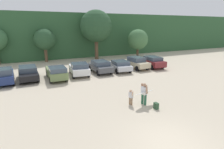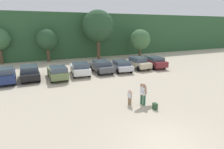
{
  "view_description": "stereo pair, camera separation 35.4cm",
  "coord_description": "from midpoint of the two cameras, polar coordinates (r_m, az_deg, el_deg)",
  "views": [
    {
      "loc": [
        -6.04,
        -6.16,
        5.66
      ],
      "look_at": [
        0.88,
        8.58,
        1.36
      ],
      "focal_mm": 29.66,
      "sensor_mm": 36.0,
      "label": 1
    },
    {
      "loc": [
        -5.72,
        -6.3,
        5.66
      ],
      "look_at": [
        0.88,
        8.58,
        1.36
      ],
      "focal_mm": 29.66,
      "sensor_mm": 36.0,
      "label": 2
    }
  ],
  "objects": [
    {
      "name": "ground_plane",
      "position": [
        10.27,
        17.13,
        -19.4
      ],
      "size": [
        120.0,
        120.0,
        0.0
      ],
      "primitive_type": "plane",
      "color": "beige"
    },
    {
      "name": "hillside_ridge",
      "position": [
        39.17,
        -15.59,
        11.73
      ],
      "size": [
        108.0,
        12.0,
        7.89
      ],
      "primitive_type": "cube",
      "color": "#2D5633",
      "rests_on": "ground_plane"
    },
    {
      "name": "tree_far_left",
      "position": [
        31.6,
        -19.11,
        10.17
      ],
      "size": [
        3.36,
        3.36,
        5.28
      ],
      "color": "brown",
      "rests_on": "ground_plane"
    },
    {
      "name": "tree_center",
      "position": [
        32.51,
        -3.97,
        14.63
      ],
      "size": [
        5.35,
        5.35,
        8.31
      ],
      "color": "brown",
      "rests_on": "ground_plane"
    },
    {
      "name": "tree_center_right",
      "position": [
        34.8,
        8.95,
        10.55
      ],
      "size": [
        3.69,
        3.69,
        5.07
      ],
      "color": "brown",
      "rests_on": "ground_plane"
    },
    {
      "name": "parked_car_navy",
      "position": [
        21.57,
        -29.62,
        -0.13
      ],
      "size": [
        1.98,
        4.14,
        1.63
      ],
      "rotation": [
        0.0,
        0.0,
        1.62
      ],
      "color": "navy",
      "rests_on": "ground_plane"
    },
    {
      "name": "parked_car_black",
      "position": [
        21.99,
        -23.64,
        0.65
      ],
      "size": [
        1.98,
        4.41,
        1.43
      ],
      "rotation": [
        0.0,
        0.0,
        1.59
      ],
      "color": "black",
      "rests_on": "ground_plane"
    },
    {
      "name": "parked_car_olive_green",
      "position": [
        20.98,
        -16.01,
        0.81
      ],
      "size": [
        1.84,
        4.46,
        1.52
      ],
      "rotation": [
        0.0,
        0.0,
        1.57
      ],
      "color": "#6B7F4C",
      "rests_on": "ground_plane"
    },
    {
      "name": "parked_car_white",
      "position": [
        22.1,
        -9.34,
        1.86
      ],
      "size": [
        2.35,
        4.23,
        1.52
      ],
      "rotation": [
        0.0,
        0.0,
        1.46
      ],
      "color": "white",
      "rests_on": "ground_plane"
    },
    {
      "name": "parked_car_dark_gray",
      "position": [
        23.09,
        -2.81,
        2.6
      ],
      "size": [
        1.94,
        4.11,
        1.47
      ],
      "rotation": [
        0.0,
        0.0,
        1.58
      ],
      "color": "#4C4F54",
      "rests_on": "ground_plane"
    },
    {
      "name": "parked_car_silver",
      "position": [
        23.81,
        3.21,
        2.85
      ],
      "size": [
        2.31,
        4.34,
        1.37
      ],
      "rotation": [
        0.0,
        0.0,
        1.47
      ],
      "color": "silver",
      "rests_on": "ground_plane"
    },
    {
      "name": "parked_car_champagne",
      "position": [
        25.33,
        8.36,
        3.63
      ],
      "size": [
        2.09,
        4.05,
        1.59
      ],
      "rotation": [
        0.0,
        0.0,
        1.65
      ],
      "color": "beige",
      "rests_on": "ground_plane"
    },
    {
      "name": "parked_car_maroon",
      "position": [
        26.6,
        13.0,
        3.92
      ],
      "size": [
        2.11,
        4.69,
        1.54
      ],
      "rotation": [
        0.0,
        0.0,
        1.51
      ],
      "color": "maroon",
      "rests_on": "ground_plane"
    },
    {
      "name": "person_adult",
      "position": [
        13.77,
        10.32,
        -5.57
      ],
      "size": [
        0.38,
        0.68,
        1.64
      ],
      "rotation": [
        0.0,
        0.0,
        3.36
      ],
      "color": "#26593F",
      "rests_on": "ground_plane"
    },
    {
      "name": "person_child",
      "position": [
        13.71,
        6.25,
        -6.72
      ],
      "size": [
        0.27,
        0.54,
        1.16
      ],
      "rotation": [
        0.0,
        0.0,
        3.36
      ],
      "color": "#8C6B4C",
      "rests_on": "ground_plane"
    },
    {
      "name": "surfboard_white",
      "position": [
        13.72,
        10.45,
        -5.52
      ],
      "size": [
        1.94,
        0.89,
        0.28
      ],
      "rotation": [
        0.0,
        0.0,
        3.36
      ],
      "color": "white"
    },
    {
      "name": "backpack_dropped",
      "position": [
        13.46,
        13.85,
        -9.49
      ],
      "size": [
        0.24,
        0.34,
        0.45
      ],
      "color": "#2D4C33",
      "rests_on": "ground_plane"
    }
  ]
}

